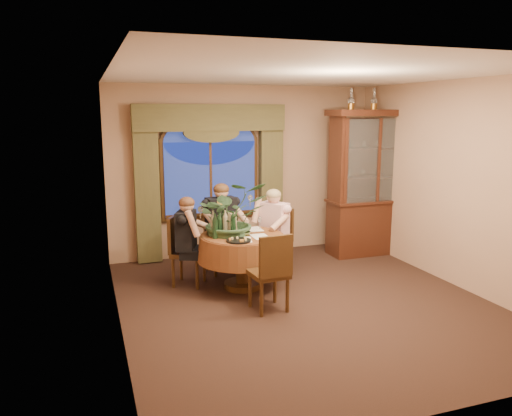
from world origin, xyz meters
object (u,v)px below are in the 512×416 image
object	(u,v)px
china_cabinet	(370,183)
wine_bottle_1	(219,225)
dining_table	(242,261)
chair_back	(188,251)
person_back	(186,242)
wine_bottle_2	(233,224)
wine_bottle_4	(224,222)
oil_lamp_right	(396,99)
chair_right	(274,242)
person_pink	(274,232)
olive_bowl	(244,234)
oil_lamp_center	(374,99)
wine_bottle_5	(225,223)
wine_bottle_3	(215,226)
oil_lamp_left	(351,99)
chair_front_left	(269,272)
person_scarf	(221,228)
chair_back_right	(222,241)
stoneware_vase	(232,223)
centerpiece_plant	(231,189)
wine_bottle_0	(213,223)

from	to	relation	value
china_cabinet	wine_bottle_1	bearing A→B (deg)	-161.10
dining_table	chair_back	size ratio (longest dim) A/B	1.26
person_back	wine_bottle_2	world-z (taller)	person_back
wine_bottle_4	person_back	bearing A→B (deg)	161.47
oil_lamp_right	wine_bottle_4	xyz separation A→B (m)	(-3.19, -0.83, -1.66)
person_back	dining_table	bearing A→B (deg)	90.00
chair_right	person_pink	bearing A→B (deg)	134.36
olive_bowl	chair_right	bearing A→B (deg)	39.72
china_cabinet	oil_lamp_center	world-z (taller)	oil_lamp_center
wine_bottle_4	dining_table	bearing A→B (deg)	-30.23
oil_lamp_center	oil_lamp_right	size ratio (longest dim) A/B	1.00
wine_bottle_4	person_pink	bearing A→B (deg)	18.76
person_back	china_cabinet	bearing A→B (deg)	124.00
person_back	wine_bottle_5	bearing A→B (deg)	88.36
dining_table	person_pink	bearing A→B (deg)	33.47
wine_bottle_3	wine_bottle_4	bearing A→B (deg)	51.10
oil_lamp_left	wine_bottle_1	world-z (taller)	oil_lamp_left
oil_lamp_right	china_cabinet	bearing A→B (deg)	180.00
chair_front_left	person_back	world-z (taller)	person_back
oil_lamp_center	wine_bottle_4	distance (m)	3.33
chair_front_left	oil_lamp_right	bearing A→B (deg)	26.82
chair_right	person_scarf	world-z (taller)	person_scarf
person_scarf	wine_bottle_2	bearing A→B (deg)	80.39
oil_lamp_center	chair_back_right	world-z (taller)	oil_lamp_center
oil_lamp_right	wine_bottle_3	size ratio (longest dim) A/B	1.03
chair_back_right	oil_lamp_right	bearing A→B (deg)	177.97
person_back	stoneware_vase	size ratio (longest dim) A/B	4.44
stoneware_vase	oil_lamp_left	bearing A→B (deg)	20.78
person_pink	stoneware_vase	xyz separation A→B (m)	(-0.73, -0.30, 0.25)
wine_bottle_3	wine_bottle_5	size ratio (longest dim) A/B	1.00
oil_lamp_right	centerpiece_plant	xyz separation A→B (m)	(-3.09, -0.85, -1.21)
person_scarf	wine_bottle_0	xyz separation A→B (m)	(-0.28, -0.65, 0.24)
chair_right	wine_bottle_1	bearing A→B (deg)	81.04
centerpiece_plant	wine_bottle_4	distance (m)	0.46
chair_front_left	person_back	size ratio (longest dim) A/B	0.76
person_pink	wine_bottle_0	distance (m)	1.08
stoneware_vase	china_cabinet	bearing A→B (deg)	17.73
stoneware_vase	wine_bottle_3	size ratio (longest dim) A/B	0.86
chair_right	stoneware_vase	size ratio (longest dim) A/B	3.39
person_scarf	oil_lamp_center	bearing A→B (deg)	177.91
olive_bowl	wine_bottle_4	world-z (taller)	wine_bottle_4
oil_lamp_left	chair_back	size ratio (longest dim) A/B	0.35
olive_bowl	oil_lamp_right	bearing A→B (deg)	19.11
wine_bottle_2	wine_bottle_3	bearing A→B (deg)	-165.68
oil_lamp_left	wine_bottle_0	xyz separation A→B (m)	(-2.50, -0.86, -1.66)
wine_bottle_5	person_back	bearing A→B (deg)	155.98
chair_front_left	olive_bowl	world-z (taller)	chair_front_left
wine_bottle_1	wine_bottle_2	xyz separation A→B (m)	(0.20, 0.00, 0.00)
person_back	olive_bowl	world-z (taller)	person_back
china_cabinet	wine_bottle_2	xyz separation A→B (m)	(-2.68, -0.98, -0.29)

